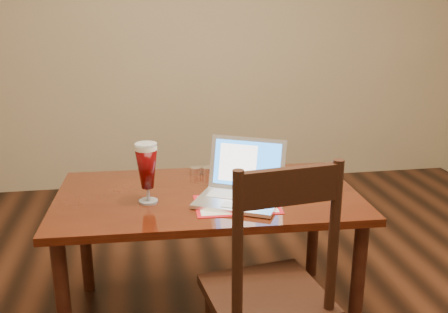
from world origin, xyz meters
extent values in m
cube|color=tan|center=(0.00, 2.50, 1.35)|extent=(4.50, 0.01, 2.70)
cube|color=#441609|center=(-0.32, 0.47, 0.65)|extent=(1.44, 0.85, 0.04)
cylinder|color=#36180D|center=(-0.97, 0.17, 0.31)|extent=(0.06, 0.06, 0.63)
cylinder|color=#36180D|center=(0.30, 0.12, 0.31)|extent=(0.06, 0.06, 0.63)
cylinder|color=#36180D|center=(-0.95, 0.82, 0.31)|extent=(0.06, 0.06, 0.63)
cylinder|color=#36180D|center=(0.33, 0.77, 0.31)|extent=(0.06, 0.06, 0.63)
cube|color=#B11018|center=(-0.21, 0.31, 0.66)|extent=(0.38, 0.28, 0.00)
cube|color=beige|center=(-0.21, 0.31, 0.67)|extent=(0.34, 0.24, 0.00)
cube|color=silver|center=(-0.21, 0.31, 0.68)|extent=(0.43, 0.39, 0.02)
cube|color=#BABABF|center=(-0.19, 0.36, 0.68)|extent=(0.31, 0.24, 0.00)
cube|color=#B9BABE|center=(-0.24, 0.25, 0.68)|extent=(0.11, 0.10, 0.00)
cube|color=silver|center=(-0.14, 0.45, 0.80)|extent=(0.35, 0.23, 0.24)
cube|color=blue|center=(-0.14, 0.45, 0.81)|extent=(0.31, 0.20, 0.20)
cube|color=white|center=(-0.18, 0.47, 0.81)|extent=(0.18, 0.12, 0.17)
cylinder|color=silver|center=(-0.60, 0.40, 0.67)|extent=(0.08, 0.08, 0.01)
cylinder|color=silver|center=(-0.60, 0.40, 0.70)|extent=(0.01, 0.01, 0.06)
cylinder|color=white|center=(-0.60, 0.40, 0.92)|extent=(0.10, 0.10, 0.02)
cylinder|color=silver|center=(-0.60, 0.40, 0.93)|extent=(0.10, 0.10, 0.01)
cylinder|color=white|center=(-0.35, 0.75, 0.68)|extent=(0.06, 0.06, 0.04)
cylinder|color=white|center=(-0.28, 0.74, 0.68)|extent=(0.06, 0.06, 0.04)
cube|color=black|center=(-0.18, -0.10, 0.45)|extent=(0.49, 0.47, 0.04)
cylinder|color=black|center=(-0.33, -0.29, 0.75)|extent=(0.04, 0.04, 0.56)
cylinder|color=black|center=(0.02, -0.24, 0.75)|extent=(0.04, 0.04, 0.56)
cube|color=black|center=(-0.15, -0.26, 0.95)|extent=(0.35, 0.08, 0.12)
camera|label=1|loc=(-0.61, -1.72, 1.51)|focal=40.00mm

